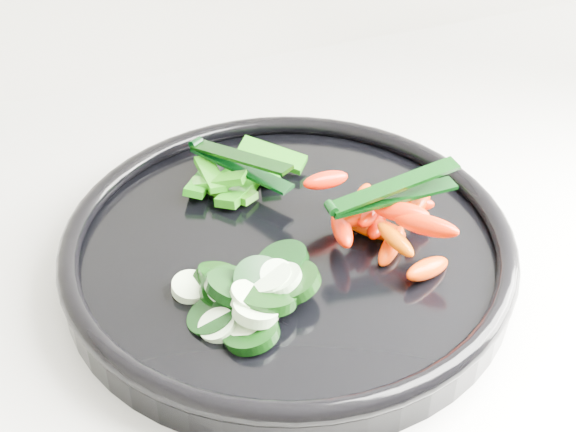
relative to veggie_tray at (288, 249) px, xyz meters
name	(u,v)px	position (x,y,z in m)	size (l,w,h in m)	color
veggie_tray	(288,249)	(0.00, 0.00, 0.00)	(0.48, 0.48, 0.04)	black
cucumber_pile	(247,292)	(-0.05, -0.05, 0.01)	(0.12, 0.12, 0.04)	black
carrot_pile	(385,219)	(0.08, -0.02, 0.02)	(0.11, 0.14, 0.06)	red
pepper_pile	(236,178)	(-0.01, 0.10, 0.01)	(0.12, 0.09, 0.04)	#176609
tong_carrot	(390,192)	(0.08, -0.02, 0.05)	(0.11, 0.02, 0.02)	black
tong_pepper	(237,161)	(-0.01, 0.10, 0.03)	(0.07, 0.11, 0.02)	black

